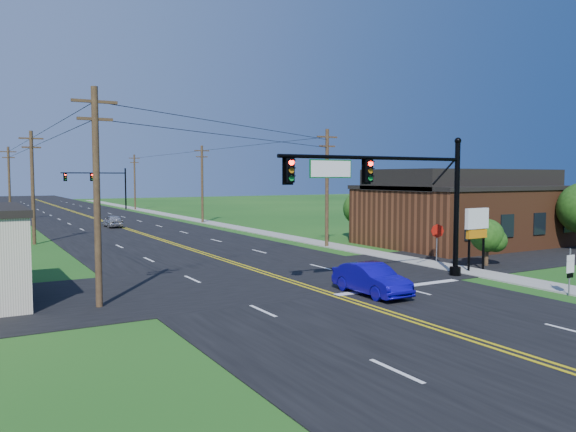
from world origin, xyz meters
TOP-DOWN VIEW (x-y plane):
  - ground at (0.00, 0.00)m, footprint 260.00×260.00m
  - road_main at (0.00, 50.00)m, footprint 16.00×220.00m
  - road_cross at (0.00, 12.00)m, footprint 70.00×10.00m
  - sidewalk at (10.50, 40.00)m, footprint 2.00×160.00m
  - signal_mast_main at (4.34, 8.00)m, footprint 11.30×0.60m
  - signal_mast_far at (4.44, 80.00)m, footprint 10.98×0.60m
  - brick_building at (20.00, 18.00)m, footprint 14.20×11.20m
  - utility_pole_left_a at (-9.50, 10.00)m, footprint 1.80×0.28m
  - utility_pole_left_b at (-9.50, 35.00)m, footprint 1.80×0.28m
  - utility_pole_left_c at (-9.50, 62.00)m, footprint 1.80×0.28m
  - utility_pole_right_a at (9.80, 22.00)m, footprint 1.80×0.28m
  - utility_pole_right_b at (9.80, 48.00)m, footprint 1.80×0.28m
  - utility_pole_right_c at (9.80, 78.00)m, footprint 1.80×0.28m
  - tree_right_back at (16.00, 26.00)m, footprint 3.00×3.00m
  - shrub_corner at (13.00, 9.50)m, footprint 2.00×2.00m
  - blue_car at (1.72, 6.33)m, footprint 1.56×4.32m
  - distant_car at (-0.66, 47.13)m, footprint 1.56×3.87m
  - route_sign at (9.44, 1.77)m, footprint 0.54×0.08m
  - stop_sign at (11.38, 11.98)m, footprint 0.84×0.30m
  - pylon_sign at (11.00, 8.53)m, footprint 1.76×0.33m

SIDE VIEW (x-z plane):
  - ground at x=0.00m, z-range 0.00..0.00m
  - road_main at x=0.00m, z-range 0.00..0.04m
  - road_cross at x=0.00m, z-range 0.00..0.04m
  - sidewalk at x=10.50m, z-range 0.00..0.08m
  - distant_car at x=-0.66m, z-range 0.00..1.32m
  - blue_car at x=1.72m, z-range 0.00..1.42m
  - route_sign at x=9.44m, z-range 0.18..2.33m
  - stop_sign at x=11.38m, z-range 0.54..2.97m
  - shrub_corner at x=13.00m, z-range 0.42..3.28m
  - brick_building at x=20.00m, z-range 0.00..4.70m
  - tree_right_back at x=16.00m, z-range 0.55..4.65m
  - pylon_sign at x=11.00m, z-range 0.83..4.43m
  - signal_mast_far at x=4.44m, z-range 0.81..8.29m
  - utility_pole_left_a at x=-9.50m, z-range 0.22..9.22m
  - utility_pole_left_b at x=-9.50m, z-range 0.22..9.22m
  - utility_pole_left_c at x=-9.50m, z-range 0.22..9.22m
  - utility_pole_right_a at x=9.80m, z-range 0.22..9.22m
  - utility_pole_right_b at x=9.80m, z-range 0.22..9.22m
  - utility_pole_right_c at x=9.80m, z-range 0.22..9.22m
  - signal_mast_main at x=4.34m, z-range 1.01..8.49m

